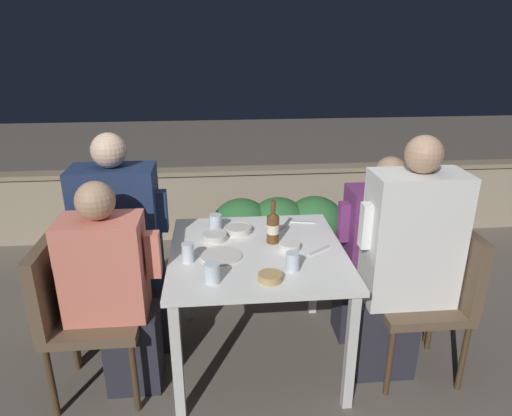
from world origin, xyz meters
name	(u,v)px	position (x,y,z in m)	size (l,w,h in m)	color
ground_plane	(257,355)	(0.00, 0.00, 0.00)	(16.00, 16.00, 0.00)	#665B51
parapet_wall	(239,202)	(0.00, 1.79, 0.34)	(9.00, 0.18, 0.67)	gray
dining_table	(257,263)	(0.00, 0.00, 0.63)	(0.96, 0.97, 0.72)	white
planter_hedge	(278,237)	(0.24, 0.87, 0.38)	(1.02, 0.47, 0.69)	brown
chair_left_near	(75,303)	(-0.96, -0.16, 0.54)	(0.47, 0.47, 0.88)	brown
person_coral_top	(114,291)	(-0.75, -0.16, 0.60)	(0.49, 0.26, 1.19)	#282833
chair_left_far	(93,270)	(-0.95, 0.19, 0.54)	(0.47, 0.47, 0.88)	brown
person_navy_jumper	(126,247)	(-0.75, 0.19, 0.67)	(0.51, 0.26, 1.35)	#282833
chair_right_near	(436,286)	(0.97, -0.17, 0.54)	(0.47, 0.47, 0.88)	brown
person_white_polo	(404,263)	(0.77, -0.17, 0.69)	(0.52, 0.26, 1.38)	#282833
chair_right_far	(408,257)	(0.96, 0.17, 0.54)	(0.47, 0.47, 0.88)	brown
person_purple_stripe	(376,251)	(0.75, 0.17, 0.59)	(0.51, 0.26, 1.18)	#282833
beer_bottle	(273,227)	(0.10, 0.09, 0.81)	(0.07, 0.07, 0.25)	brown
plate_0	(221,256)	(-0.20, -0.06, 0.72)	(0.22, 0.22, 0.01)	silver
bowl_0	(289,246)	(0.18, -0.01, 0.74)	(0.12, 0.12, 0.04)	silver
bowl_1	(238,229)	(-0.09, 0.25, 0.74)	(0.17, 0.17, 0.04)	beige
bowl_2	(215,236)	(-0.23, 0.16, 0.74)	(0.14, 0.14, 0.04)	beige
bowl_3	(270,277)	(0.03, -0.34, 0.74)	(0.12, 0.12, 0.04)	tan
glass_cup_0	(292,262)	(0.15, -0.25, 0.77)	(0.07, 0.07, 0.10)	silver
glass_cup_1	(216,222)	(-0.23, 0.30, 0.76)	(0.07, 0.07, 0.10)	silver
glass_cup_2	(212,273)	(-0.25, -0.32, 0.77)	(0.08, 0.08, 0.10)	silver
glass_cup_3	(188,252)	(-0.37, -0.10, 0.77)	(0.06, 0.06, 0.10)	silver
fork_0	(319,251)	(0.34, -0.05, 0.72)	(0.15, 0.12, 0.01)	silver
fork_1	(278,230)	(0.15, 0.24, 0.72)	(0.14, 0.13, 0.01)	silver
fork_2	(302,222)	(0.32, 0.36, 0.72)	(0.17, 0.06, 0.01)	silver
potted_plant	(74,246)	(-1.27, 0.86, 0.38)	(0.31, 0.31, 0.62)	#B2A899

